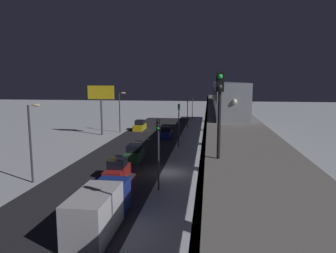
{
  "coord_description": "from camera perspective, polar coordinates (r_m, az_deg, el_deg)",
  "views": [
    {
      "loc": [
        -4.35,
        32.09,
        9.72
      ],
      "look_at": [
        2.34,
        -18.9,
        2.2
      ],
      "focal_mm": 33.38,
      "sensor_mm": 36.0,
      "label": 1
    }
  ],
  "objects": [
    {
      "name": "box_truck",
      "position": [
        21.81,
        -12.36,
        -14.46
      ],
      "size": [
        2.4,
        7.4,
        2.8
      ],
      "color": "navy",
      "rests_on": "ground_plane"
    },
    {
      "name": "rail_signal",
      "position": [
        14.4,
        9.41,
        4.78
      ],
      "size": [
        0.36,
        0.41,
        4.0
      ],
      "color": "black",
      "rests_on": "elevated_railway"
    },
    {
      "name": "traffic_light_near",
      "position": [
        27.46,
        -1.77,
        -3.29
      ],
      "size": [
        0.32,
        0.44,
        6.4
      ],
      "color": "#2D2D2D",
      "rests_on": "ground_plane"
    },
    {
      "name": "traffic_light_distant",
      "position": [
        82.99,
        4.48,
        4.48
      ],
      "size": [
        0.32,
        0.44,
        6.4
      ],
      "color": "#2D2D2D",
      "rests_on": "ground_plane"
    },
    {
      "name": "elevated_railway",
      "position": [
        32.47,
        11.0,
        0.29
      ],
      "size": [
        5.0,
        98.47,
        6.14
      ],
      "color": "gray",
      "rests_on": "ground_plane"
    },
    {
      "name": "sedan_red",
      "position": [
        32.2,
        -9.22,
        -7.88
      ],
      "size": [
        1.8,
        4.42,
        1.97
      ],
      "rotation": [
        0.0,
        0.0,
        3.14
      ],
      "color": "#A51E1E",
      "rests_on": "ground_plane"
    },
    {
      "name": "subway_train",
      "position": [
        45.09,
        10.23,
        5.9
      ],
      "size": [
        2.94,
        36.87,
        3.4
      ],
      "color": "#999EA8",
      "rests_on": "elevated_railway"
    },
    {
      "name": "avenue_asphalt",
      "position": [
        35.12,
        -10.22,
        -7.88
      ],
      "size": [
        11.0,
        98.47,
        0.01
      ],
      "primitive_type": "cube",
      "color": "#28282D",
      "rests_on": "ground_plane"
    },
    {
      "name": "street_lamp_far",
      "position": [
        59.64,
        -8.64,
        3.51
      ],
      "size": [
        1.35,
        0.44,
        7.65
      ],
      "color": "#38383D",
      "rests_on": "ground_plane"
    },
    {
      "name": "ground_plane",
      "position": [
        33.82,
        -0.24,
        -8.38
      ],
      "size": [
        240.0,
        240.0,
        0.0
      ],
      "primitive_type": "plane",
      "color": "silver"
    },
    {
      "name": "sedan_yellow",
      "position": [
        62.59,
        -5.18,
        0.09
      ],
      "size": [
        1.8,
        4.78,
        1.97
      ],
      "color": "gold",
      "rests_on": "ground_plane"
    },
    {
      "name": "commercial_billboard",
      "position": [
        57.17,
        -12.13,
        5.24
      ],
      "size": [
        4.8,
        0.36,
        8.9
      ],
      "color": "#4C4C51",
      "rests_on": "ground_plane"
    },
    {
      "name": "sedan_green",
      "position": [
        38.9,
        -6.18,
        -4.99
      ],
      "size": [
        1.8,
        4.12,
        1.97
      ],
      "rotation": [
        0.0,
        0.0,
        3.14
      ],
      "color": "#2D6038",
      "rests_on": "ground_plane"
    },
    {
      "name": "sedan_blue",
      "position": [
        53.74,
        -0.36,
        -1.25
      ],
      "size": [
        1.91,
        4.09,
        1.97
      ],
      "rotation": [
        0.0,
        0.0,
        3.14
      ],
      "color": "navy",
      "rests_on": "ground_plane"
    },
    {
      "name": "traffic_light_mid",
      "position": [
        45.8,
        1.99,
        1.39
      ],
      "size": [
        0.32,
        0.44,
        6.4
      ],
      "color": "#2D2D2D",
      "rests_on": "ground_plane"
    },
    {
      "name": "street_lamp_near",
      "position": [
        32.11,
        -23.58,
        -1.17
      ],
      "size": [
        1.35,
        0.44,
        7.65
      ],
      "color": "#38383D",
      "rests_on": "ground_plane"
    },
    {
      "name": "traffic_light_far",
      "position": [
        64.36,
        3.59,
        3.38
      ],
      "size": [
        0.32,
        0.44,
        6.4
      ],
      "color": "#2D2D2D",
      "rests_on": "ground_plane"
    }
  ]
}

